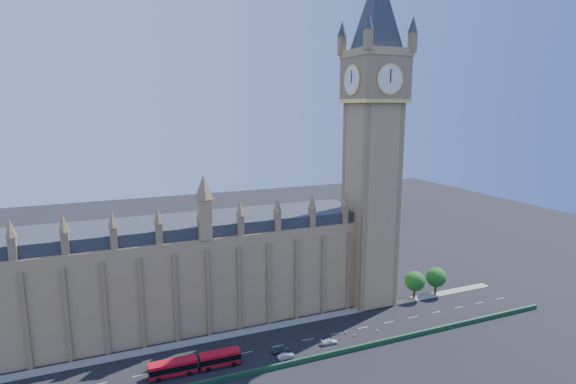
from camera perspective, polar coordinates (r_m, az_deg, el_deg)
name	(u,v)px	position (r m, az deg, el deg)	size (l,w,h in m)	color
ground	(262,349)	(113.76, -3.30, -19.31)	(400.00, 400.00, 0.00)	black
palace_westminster	(142,277)	(123.23, -18.10, -10.27)	(120.00, 20.00, 28.00)	#A58150
elizabeth_tower	(374,116)	(127.84, 10.81, 9.50)	(20.59, 20.59, 105.00)	#A58150
bridge_parapet	(275,367)	(106.19, -1.61, -21.31)	(160.00, 0.60, 1.20)	#1E4C2D
kerb_north	(250,331)	(121.63, -4.83, -17.16)	(160.00, 3.00, 0.16)	gray
tree_east_near	(415,280)	(142.61, 15.86, -10.75)	(6.00, 6.00, 8.50)	#382619
tree_east_far	(437,277)	(147.45, 18.35, -10.17)	(6.00, 6.00, 8.50)	#382619
red_bus	(195,363)	(106.96, -11.67, -20.55)	(19.92, 3.53, 3.38)	red
car_grey	(281,349)	(112.06, -0.94, -19.36)	(1.74, 4.33, 1.48)	#47494F
car_silver	(286,356)	(109.80, -0.24, -20.10)	(1.37, 3.94, 1.30)	#9D9EA4
car_white	(329,342)	(115.87, 5.28, -18.40)	(1.66, 4.09, 1.19)	silver
cone_a	(377,331)	(122.88, 11.22, -16.87)	(0.56, 0.56, 0.77)	black
cone_b	(354,335)	(119.99, 8.43, -17.52)	(0.46, 0.46, 0.68)	black
cone_c	(322,344)	(115.21, 4.32, -18.69)	(0.56, 0.56, 0.76)	black
cone_d	(346,332)	(120.92, 7.38, -17.24)	(0.59, 0.59, 0.74)	black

